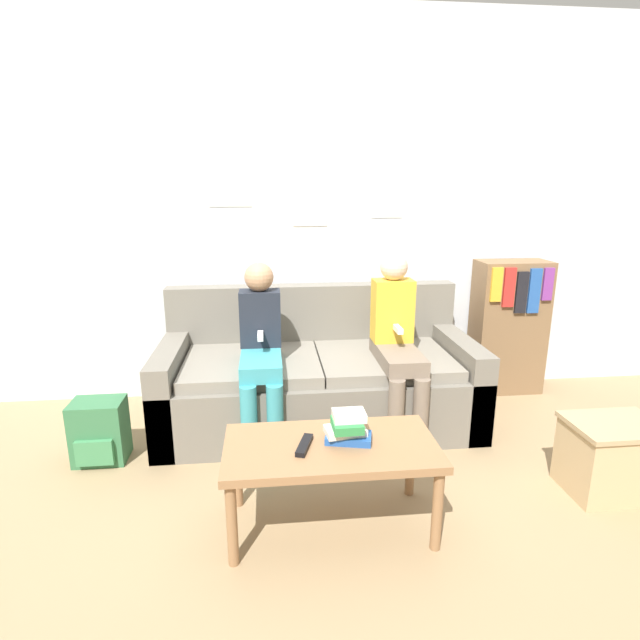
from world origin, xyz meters
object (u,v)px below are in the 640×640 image
at_px(tv_remote, 304,445).
at_px(bookshelf, 508,326).
at_px(coffee_table, 331,454).
at_px(backpack, 100,432).
at_px(storage_box, 612,457).
at_px(person_left, 261,346).
at_px(person_right, 397,338).
at_px(couch, 318,380).

relative_size(tv_remote, bookshelf, 0.18).
height_order(coffee_table, backpack, coffee_table).
bearing_deg(tv_remote, backpack, 164.32).
relative_size(coffee_table, backpack, 2.63).
height_order(tv_remote, bookshelf, bookshelf).
relative_size(tv_remote, storage_box, 0.40).
bearing_deg(coffee_table, tv_remote, -171.20).
distance_m(bookshelf, backpack, 2.78).
xyz_separation_m(person_left, bookshelf, (1.78, 0.55, -0.09)).
relative_size(person_left, person_right, 0.96).
xyz_separation_m(person_right, storage_box, (0.90, -0.75, -0.41)).
height_order(couch, backpack, couch).
distance_m(person_left, person_right, 0.80).
height_order(storage_box, backpack, storage_box).
distance_m(couch, person_left, 0.51).
distance_m(couch, storage_box, 1.65).
bearing_deg(backpack, bookshelf, 15.14).
bearing_deg(person_right, couch, 155.87).
xyz_separation_m(coffee_table, storage_box, (1.40, 0.11, -0.17)).
distance_m(storage_box, backpack, 2.65).
bearing_deg(person_right, coffee_table, -120.44).
distance_m(couch, tv_remote, 1.10).
relative_size(couch, storage_box, 4.41).
distance_m(couch, coffee_table, 1.07).
bearing_deg(storage_box, couch, 144.89).
xyz_separation_m(coffee_table, person_right, (0.50, 0.86, 0.24)).
distance_m(coffee_table, tv_remote, 0.13).
relative_size(couch, bookshelf, 2.01).
xyz_separation_m(coffee_table, bookshelf, (1.48, 1.40, 0.13)).
distance_m(person_left, bookshelf, 1.86).
height_order(person_left, person_right, person_right).
bearing_deg(tv_remote, bookshelf, 59.28).
relative_size(couch, backpack, 5.58).
relative_size(tv_remote, backpack, 0.50).
bearing_deg(coffee_table, couch, 87.21).
bearing_deg(person_right, backpack, -174.08).
bearing_deg(coffee_table, storage_box, 4.54).
xyz_separation_m(couch, person_right, (0.45, -0.20, 0.33)).
bearing_deg(couch, person_left, -149.34).
xyz_separation_m(couch, storage_box, (1.35, -0.95, -0.09)).
xyz_separation_m(couch, bookshelf, (1.42, 0.34, 0.21)).
height_order(bookshelf, storage_box, bookshelf).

